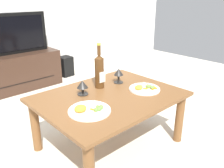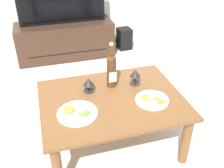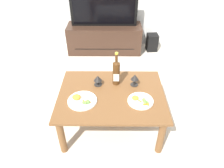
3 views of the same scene
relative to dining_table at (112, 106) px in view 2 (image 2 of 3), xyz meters
The scene contains 10 objects.
ground_plane 0.38m from the dining_table, ahead, with size 6.40×6.40×0.00m, color beige.
dining_table is the anchor object (origin of this frame).
tv_stand 1.80m from the dining_table, 94.41° to the left, with size 1.27×0.43×0.48m.
tv_screen 1.82m from the dining_table, 94.42° to the left, with size 1.10×0.05×0.51m.
floor_speaker 1.97m from the dining_table, 68.50° to the left, with size 0.19×0.19×0.30m, color black.
wine_bottle 0.29m from the dining_table, 74.66° to the left, with size 0.08×0.08×0.38m.
goblet_left 0.26m from the dining_table, 133.82° to the left, with size 0.09×0.09×0.12m.
goblet_right 0.33m from the dining_table, 31.89° to the left, with size 0.08×0.08×0.13m.
dinner_plate_left 0.32m from the dining_table, 158.65° to the right, with size 0.29×0.29×0.06m.
dinner_plate_right 0.32m from the dining_table, 21.95° to the right, with size 0.26×0.26×0.05m.
Camera 2 is at (-0.46, -1.60, 1.64)m, focal length 42.44 mm.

